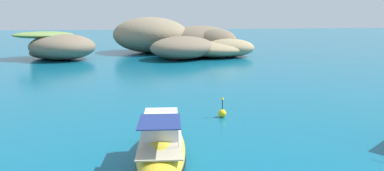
{
  "coord_description": "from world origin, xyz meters",
  "views": [
    {
      "loc": [
        -5.71,
        -7.24,
        6.84
      ],
      "look_at": [
        -0.32,
        20.97,
        1.16
      ],
      "focal_mm": 32.18,
      "sensor_mm": 36.0,
      "label": 1
    }
  ],
  "objects_px": {
    "islet_large": "(181,40)",
    "islet_small": "(58,46)",
    "motorboat_yellow": "(161,146)",
    "channel_buoy": "(222,112)"
  },
  "relations": [
    {
      "from": "islet_large",
      "to": "islet_small",
      "type": "distance_m",
      "value": 21.95
    },
    {
      "from": "motorboat_yellow",
      "to": "channel_buoy",
      "type": "distance_m",
      "value": 8.38
    },
    {
      "from": "islet_small",
      "to": "motorboat_yellow",
      "type": "relative_size",
      "value": 2.09
    },
    {
      "from": "islet_large",
      "to": "channel_buoy",
      "type": "height_order",
      "value": "islet_large"
    },
    {
      "from": "islet_small",
      "to": "channel_buoy",
      "type": "bearing_deg",
      "value": -65.41
    },
    {
      "from": "islet_large",
      "to": "channel_buoy",
      "type": "distance_m",
      "value": 43.13
    },
    {
      "from": "motorboat_yellow",
      "to": "channel_buoy",
      "type": "bearing_deg",
      "value": 53.75
    },
    {
      "from": "islet_large",
      "to": "islet_small",
      "type": "relative_size",
      "value": 1.77
    },
    {
      "from": "islet_small",
      "to": "motorboat_yellow",
      "type": "xyz_separation_m",
      "value": [
        12.8,
        -45.53,
        -1.38
      ]
    },
    {
      "from": "islet_small",
      "to": "channel_buoy",
      "type": "relative_size",
      "value": 11.4
    }
  ]
}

